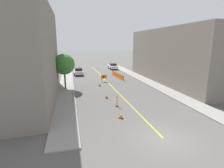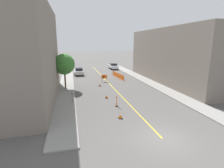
{
  "view_description": "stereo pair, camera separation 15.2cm",
  "coord_description": "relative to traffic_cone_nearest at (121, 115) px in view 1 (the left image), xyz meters",
  "views": [
    {
      "loc": [
        -6.44,
        -10.47,
        6.89
      ],
      "look_at": [
        -0.56,
        13.91,
        1.0
      ],
      "focal_mm": 28.0,
      "sensor_mm": 36.0,
      "label": 1
    },
    {
      "loc": [
        -6.29,
        -10.51,
        6.89
      ],
      "look_at": [
        -0.56,
        13.91,
        1.0
      ],
      "focal_mm": 28.0,
      "sensor_mm": 36.0,
      "label": 2
    }
  ],
  "objects": [
    {
      "name": "parked_car_curb_mid",
      "position": [
        6.83,
        31.01,
        0.53
      ],
      "size": [
        1.95,
        4.35,
        1.59
      ],
      "rotation": [
        0.0,
        0.0,
        0.03
      ],
      "color": "silver",
      "rests_on": "ground_plane"
    },
    {
      "name": "traffic_cone_nearest",
      "position": [
        0.0,
        0.0,
        0.0
      ],
      "size": [
        0.41,
        0.41,
        0.55
      ],
      "color": "black",
      "rests_on": "ground_plane"
    },
    {
      "name": "safety_mesh_fence",
      "position": [
        4.89,
        18.95,
        0.22
      ],
      "size": [
        0.69,
        6.32,
        0.97
      ],
      "rotation": [
        0.0,
        0.0,
        1.67
      ],
      "color": "#EF560C",
      "rests_on": "ground_plane"
    },
    {
      "name": "lane_stripe",
      "position": [
        2.05,
        16.38,
        -0.27
      ],
      "size": [
        0.12,
        41.09,
        0.01
      ],
      "color": "gold",
      "rests_on": "ground_plane"
    },
    {
      "name": "ground_plane",
      "position": [
        2.05,
        -4.16,
        -0.27
      ],
      "size": [
        300.0,
        300.0,
        0.0
      ],
      "primitive_type": "plane",
      "color": "#565451"
    },
    {
      "name": "parking_meter_near_curb",
      "position": [
        -4.32,
        5.2,
        0.72
      ],
      "size": [
        0.12,
        0.11,
        1.23
      ],
      "color": "#4C4C51",
      "rests_on": "sidewalk_left"
    },
    {
      "name": "sidewalk_right",
      "position": [
        9.24,
        16.38,
        -0.21
      ],
      "size": [
        2.33,
        41.09,
        0.12
      ],
      "color": "gray",
      "rests_on": "ground_plane"
    },
    {
      "name": "street_tree_left_near",
      "position": [
        -5.25,
        12.25,
        3.55
      ],
      "size": [
        3.12,
        3.12,
        5.27
      ],
      "color": "#4C3823",
      "rests_on": "sidewalk_left"
    },
    {
      "name": "parked_car_curb_near",
      "position": [
        -2.7,
        24.22,
        0.53
      ],
      "size": [
        2.02,
        4.39,
        1.59
      ],
      "rotation": [
        0.0,
        0.0,
        0.05
      ],
      "color": "#B7B7BC",
      "rests_on": "ground_plane"
    },
    {
      "name": "traffic_cone_third",
      "position": [
        0.19,
        12.92,
        0.02
      ],
      "size": [
        0.39,
        0.39,
        0.58
      ],
      "color": "black",
      "rests_on": "ground_plane"
    },
    {
      "name": "delineator_post_front",
      "position": [
        0.46,
        3.11,
        0.27
      ],
      "size": [
        0.34,
        0.34,
        1.25
      ],
      "color": "black",
      "rests_on": "ground_plane"
    },
    {
      "name": "sidewalk_left",
      "position": [
        -5.14,
        16.38,
        -0.21
      ],
      "size": [
        2.33,
        41.09,
        0.12
      ],
      "color": "gray",
      "rests_on": "ground_plane"
    },
    {
      "name": "arrow_barricade_primary",
      "position": [
        1.47,
        15.97,
        0.62
      ],
      "size": [
        1.0,
        0.1,
        1.27
      ],
      "rotation": [
        0.0,
        0.0,
        0.02
      ],
      "color": "#EF560C",
      "rests_on": "ground_plane"
    },
    {
      "name": "building_facade_right",
      "position": [
        13.41,
        13.33,
        4.41
      ],
      "size": [
        6.0,
        24.07,
        9.35
      ],
      "color": "slate",
      "rests_on": "ground_plane"
    },
    {
      "name": "building_facade_left",
      "position": [
        -9.3,
        7.36,
        5.35
      ],
      "size": [
        6.0,
        17.72,
        11.25
      ],
      "color": "slate",
      "rests_on": "ground_plane"
    },
    {
      "name": "traffic_cone_second",
      "position": [
        -0.04,
        6.32,
        -0.01
      ],
      "size": [
        0.36,
        0.36,
        0.54
      ],
      "color": "black",
      "rests_on": "ground_plane"
    }
  ]
}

